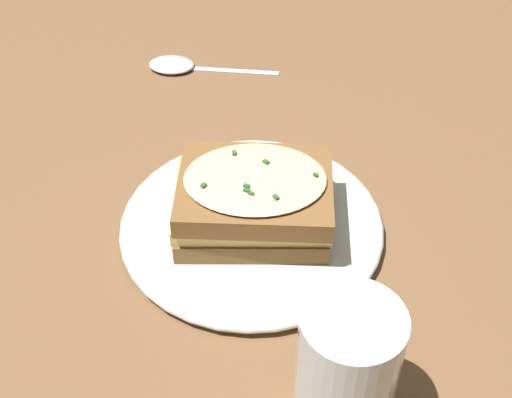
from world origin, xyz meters
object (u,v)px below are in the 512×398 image
dinner_plate (256,224)px  sandwich (257,196)px  spoon (179,65)px  water_glass (346,372)px

dinner_plate → sandwich: sandwich is taller
dinner_plate → spoon: size_ratio=1.75×
dinner_plate → spoon: 0.29m
spoon → sandwich: bearing=-155.0°
water_glass → spoon: (0.11, 0.48, -0.06)m
dinner_plate → spoon: dinner_plate is taller
sandwich → water_glass: water_glass is taller
dinner_plate → spoon: (0.07, 0.28, -0.00)m
water_glass → dinner_plate: bearing=75.9°
dinner_plate → spoon: bearing=76.9°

